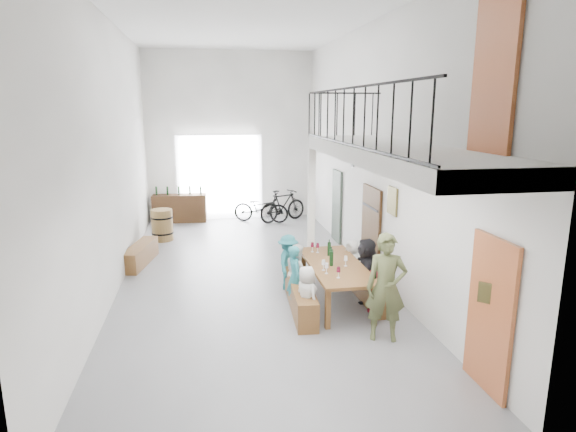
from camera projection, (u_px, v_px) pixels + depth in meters
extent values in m
plane|color=slate|center=(249.00, 276.00, 10.76)|extent=(12.00, 12.00, 0.00)
plane|color=white|center=(231.00, 137.00, 15.92)|extent=(5.50, 0.00, 5.50)
plane|color=white|center=(307.00, 214.00, 4.39)|extent=(5.50, 0.00, 5.50)
plane|color=white|center=(111.00, 155.00, 9.69)|extent=(0.00, 12.00, 12.00)
plane|color=white|center=(371.00, 151.00, 10.62)|extent=(0.00, 12.00, 12.00)
plane|color=white|center=(244.00, 14.00, 9.54)|extent=(12.00, 12.00, 0.00)
cube|color=white|center=(220.00, 177.00, 16.09)|extent=(2.80, 0.08, 2.80)
cube|color=#AC552C|center=(490.00, 315.00, 6.28)|extent=(0.06, 0.95, 2.10)
cube|color=#3A250F|center=(371.00, 231.00, 10.71)|extent=(0.06, 1.10, 2.00)
cube|color=#2F392F|center=(337.00, 206.00, 13.40)|extent=(0.06, 0.80, 2.00)
cube|color=#AC552C|center=(494.00, 74.00, 5.99)|extent=(0.06, 0.90, 1.95)
cube|color=#473F1C|center=(392.00, 201.00, 9.45)|extent=(0.04, 0.45, 0.55)
cylinder|color=white|center=(353.00, 161.00, 11.84)|extent=(0.04, 0.28, 0.28)
cube|color=white|center=(396.00, 154.00, 7.36)|extent=(1.50, 5.60, 0.25)
cube|color=black|center=(352.00, 88.00, 7.02)|extent=(0.03, 5.60, 0.03)
cube|color=black|center=(351.00, 145.00, 7.20)|extent=(0.03, 5.60, 0.03)
cube|color=black|center=(346.00, 93.00, 9.81)|extent=(1.50, 0.03, 0.03)
cube|color=white|center=(311.00, 216.00, 10.23)|extent=(0.14, 0.14, 2.88)
cube|color=brown|center=(336.00, 266.00, 9.13)|extent=(1.00, 2.43, 0.06)
cube|color=brown|center=(328.00, 309.00, 8.15)|extent=(0.09, 0.09, 0.73)
cube|color=brown|center=(375.00, 305.00, 8.29)|extent=(0.09, 0.09, 0.73)
cube|color=brown|center=(303.00, 269.00, 10.15)|extent=(0.09, 0.09, 0.73)
cube|color=brown|center=(341.00, 267.00, 10.29)|extent=(0.09, 0.09, 0.73)
cube|color=brown|center=(300.00, 294.00, 9.04)|extent=(0.51, 2.29, 0.52)
cube|color=brown|center=(366.00, 289.00, 9.42)|extent=(0.28, 1.90, 0.44)
cylinder|color=black|center=(332.00, 257.00, 9.00)|extent=(0.07, 0.07, 0.35)
cylinder|color=black|center=(331.00, 255.00, 9.11)|extent=(0.07, 0.07, 0.35)
cylinder|color=black|center=(329.00, 247.00, 9.61)|extent=(0.07, 0.07, 0.35)
cube|color=brown|center=(140.00, 254.00, 11.57)|extent=(0.71, 1.73, 0.47)
cylinder|color=brown|center=(162.00, 225.00, 13.59)|extent=(0.60, 0.60, 0.89)
cylinder|color=black|center=(163.00, 233.00, 13.64)|extent=(0.61, 0.61, 0.05)
cylinder|color=black|center=(162.00, 217.00, 13.54)|extent=(0.61, 0.61, 0.05)
cube|color=#3A250F|center=(180.00, 208.00, 15.79)|extent=(1.75, 0.59, 0.91)
cylinder|color=black|center=(156.00, 191.00, 15.59)|extent=(0.06, 0.06, 0.28)
cylinder|color=black|center=(167.00, 191.00, 15.59)|extent=(0.06, 0.06, 0.28)
cylinder|color=black|center=(179.00, 190.00, 15.66)|extent=(0.06, 0.06, 0.28)
cylinder|color=black|center=(190.00, 190.00, 15.72)|extent=(0.06, 0.06, 0.28)
cylinder|color=black|center=(201.00, 190.00, 15.69)|extent=(0.06, 0.06, 0.28)
imported|color=silver|center=(307.00, 296.00, 8.29)|extent=(0.52, 0.61, 1.06)
imported|color=#26767E|center=(295.00, 277.00, 8.95)|extent=(0.33, 0.47, 1.22)
imported|color=silver|center=(298.00, 272.00, 9.36)|extent=(0.46, 0.57, 1.13)
imported|color=#26767E|center=(288.00, 262.00, 9.91)|extent=(0.67, 0.85, 1.16)
imported|color=#A81C2F|center=(376.00, 285.00, 8.77)|extent=(0.45, 0.67, 1.05)
imported|color=black|center=(366.00, 270.00, 9.30)|extent=(0.75, 1.22, 1.26)
imported|color=silver|center=(352.00, 264.00, 10.05)|extent=(0.48, 0.58, 1.01)
imported|color=#4F5630|center=(386.00, 288.00, 7.68)|extent=(0.74, 0.59, 1.77)
imported|color=#144A14|center=(350.00, 256.00, 11.51)|extent=(0.47, 0.43, 0.45)
imported|color=black|center=(261.00, 208.00, 15.75)|extent=(1.93, 1.26, 0.96)
imported|color=black|center=(283.00, 206.00, 15.82)|extent=(1.81, 1.24, 1.07)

